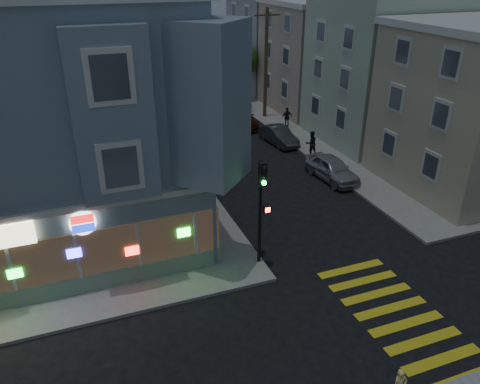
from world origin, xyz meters
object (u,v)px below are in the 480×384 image
pedestrian_a (311,143)px  traffic_signal (262,196)px  parked_car_a (332,169)px  parked_car_d (232,101)px  parked_car_c (240,117)px  street_tree_far (216,48)px  parked_car_b (279,135)px  fire_hydrant (344,172)px  street_tree_near (243,60)px  utility_pole (266,62)px  pedestrian_b (287,117)px

pedestrian_a → traffic_signal: size_ratio=0.35×
pedestrian_a → traffic_signal: bearing=52.2°
parked_car_a → parked_car_d: parked_car_a is taller
parked_car_a → parked_car_c: 12.39m
parked_car_c → traffic_signal: traffic_signal is taller
street_tree_far → parked_car_b: size_ratio=1.33×
street_tree_far → parked_car_c: street_tree_far is taller
pedestrian_a → fire_hydrant: 4.33m
street_tree_near → fire_hydrant: (-0.90, -20.02, -3.35)m
pedestrian_a → parked_car_a: bearing=81.3°
parked_car_c → fire_hydrant: size_ratio=6.13×
parked_car_d → traffic_signal: traffic_signal is taller
street_tree_far → parked_car_d: size_ratio=1.05×
utility_pole → street_tree_far: 14.03m
parked_car_d → fire_hydrant: size_ratio=6.07×
pedestrian_b → fire_hydrant: size_ratio=1.93×
traffic_signal → parked_car_c: bearing=77.8°
pedestrian_a → parked_car_b: bearing=-73.1°
pedestrian_a → parked_car_b: pedestrian_a is taller
street_tree_far → parked_car_b: 20.83m
street_tree_near → pedestrian_b: (0.31, -9.40, -2.98)m
fire_hydrant → pedestrian_a: bearing=90.0°
street_tree_far → parked_car_a: (-1.50, -27.59, -3.20)m
parked_car_c → parked_car_d: (1.16, 5.20, -0.04)m
fire_hydrant → pedestrian_b: bearing=83.5°
street_tree_far → traffic_signal: bearing=-105.2°
pedestrian_a → parked_car_c: size_ratio=0.34×
parked_car_b → street_tree_far: bearing=79.0°
parked_car_a → utility_pole: bearing=80.6°
pedestrian_b → traffic_signal: 19.93m
street_tree_near → pedestrian_b: size_ratio=3.29×
pedestrian_a → parked_car_b: size_ratio=0.44×
street_tree_near → traffic_signal: size_ratio=1.07×
utility_pole → fire_hydrant: bearing=-92.9°
pedestrian_b → parked_car_b: 3.79m
traffic_signal → fire_hydrant: bearing=43.9°
fire_hydrant → parked_car_c: bearing=99.4°
utility_pole → parked_car_a: size_ratio=2.09×
pedestrian_b → traffic_signal: bearing=62.1°
street_tree_far → pedestrian_b: (0.31, -17.40, -2.98)m
street_tree_far → parked_car_b: bearing=-95.2°
parked_car_d → street_tree_far: bearing=75.5°
parked_car_a → fire_hydrant: (0.60, -0.43, -0.14)m
parked_car_b → fire_hydrant: (0.98, -7.54, -0.07)m
street_tree_near → traffic_signal: bearing=-109.4°
pedestrian_a → parked_car_a: (-0.60, -3.87, -0.28)m
parked_car_b → parked_car_d: (0.02, 10.40, 0.05)m
parked_car_b → parked_car_d: bearing=84.1°
utility_pole → street_tree_near: size_ratio=1.70×
pedestrian_a → pedestrian_b: 6.43m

